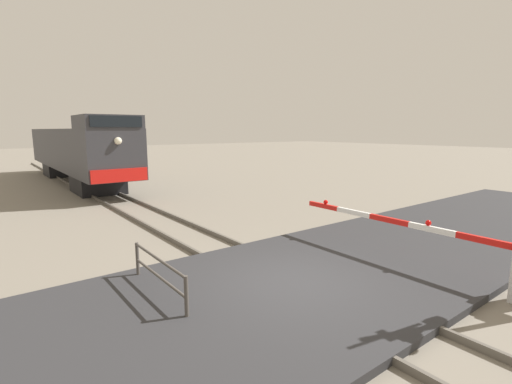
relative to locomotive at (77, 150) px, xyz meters
The scene contains 7 objects.
ground_plane 21.44m from the locomotive, 90.00° to the right, with size 160.00×160.00×0.00m, color gray.
rail_track_left 21.45m from the locomotive, 91.93° to the right, with size 0.08×80.00×0.15m, color #59544C.
rail_track_right 21.45m from the locomotive, 88.07° to the right, with size 0.08×80.00×0.15m, color #59544C.
road_surface 21.43m from the locomotive, 90.00° to the right, with size 36.00×5.99×0.16m, color #2D2D30.
locomotive is the anchor object (origin of this frame).
crossing_gate 24.08m from the locomotive, 82.28° to the right, with size 0.36×6.63×1.38m.
guard_railing 20.27m from the locomotive, 97.65° to the right, with size 0.08×2.61×0.95m.
Camera 1 is at (-5.54, -5.81, 3.57)m, focal length 25.94 mm.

